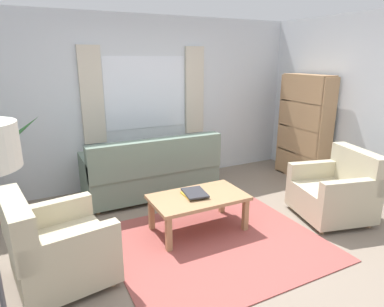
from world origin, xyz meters
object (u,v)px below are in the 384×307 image
(armchair_right, at_px, (336,191))
(bookshelf, at_px, (305,127))
(armchair_left, at_px, (55,247))
(couch, at_px, (152,172))
(book_stack_on_table, at_px, (195,193))
(coffee_table, at_px, (198,200))

(armchair_right, distance_m, bookshelf, 1.55)
(armchair_left, xyz_separation_m, bookshelf, (3.99, 1.05, 0.53))
(couch, xyz_separation_m, armchair_left, (-1.46, -1.46, -0.01))
(couch, height_order, armchair_right, couch)
(armchair_left, relative_size, book_stack_on_table, 2.62)
(book_stack_on_table, xyz_separation_m, bookshelf, (2.43, 0.76, 0.42))
(book_stack_on_table, relative_size, bookshelf, 0.21)
(armchair_right, relative_size, bookshelf, 0.59)
(book_stack_on_table, distance_m, bookshelf, 2.58)
(coffee_table, relative_size, bookshelf, 0.64)
(armchair_left, bearing_deg, couch, -53.56)
(couch, bearing_deg, armchair_left, 44.96)
(book_stack_on_table, bearing_deg, armchair_left, -169.30)
(coffee_table, relative_size, book_stack_on_table, 3.03)
(book_stack_on_table, height_order, bookshelf, bookshelf)
(couch, relative_size, book_stack_on_table, 5.23)
(armchair_left, bearing_deg, armchair_right, -102.55)
(armchair_left, relative_size, bookshelf, 0.55)
(bookshelf, bearing_deg, armchair_left, 104.79)
(armchair_left, height_order, book_stack_on_table, armchair_left)
(couch, relative_size, armchair_left, 2.00)
(armchair_left, bearing_deg, book_stack_on_table, -87.81)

